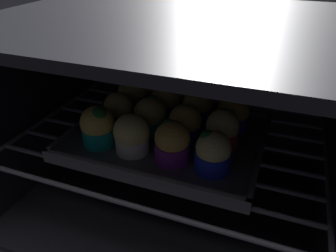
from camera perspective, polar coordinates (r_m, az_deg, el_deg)
The scene contains 15 objects.
oven_cavity at distance 63.26cm, azimuth 2.00°, elevation 2.59°, with size 59.00×47.00×37.00cm.
oven_rack at distance 61.47cm, azimuth 0.65°, elevation -1.94°, with size 54.80×42.00×0.80cm.
baking_tray at distance 59.36cm, azimuth 0.00°, elevation -1.97°, with size 33.68×26.94×2.20cm.
muffin_row0_col0 at distance 56.16cm, azimuth -12.14°, elevation -0.06°, with size 5.82×5.82×7.46cm.
muffin_row0_col1 at distance 53.51cm, azimuth -6.33°, elevation -1.57°, with size 6.01×6.01×6.76cm.
muffin_row0_col2 at distance 50.96cm, azimuth 0.72°, elevation -2.86°, with size 5.60×5.60×6.96cm.
muffin_row0_col3 at distance 49.46cm, azimuth 7.85°, elevation -4.61°, with size 5.60×5.60×6.68cm.
muffin_row1_col0 at distance 61.53cm, azimuth -8.64°, elevation 2.67°, with size 5.60×5.60×6.60cm.
muffin_row1_col1 at distance 59.10cm, azimuth -3.12°, elevation 1.74°, with size 5.91×5.91×6.82cm.
muffin_row1_col2 at distance 56.32cm, azimuth 3.01°, elevation 0.35°, with size 5.70×5.70×6.69cm.
muffin_row1_col3 at distance 55.24cm, azimuth 9.46°, elevation -0.58°, with size 5.60×5.60×6.81cm.
muffin_row2_col0 at distance 66.95cm, azimuth -6.10°, elevation 5.46°, with size 6.08×6.08×7.16cm.
muffin_row2_col1 at distance 64.21cm, azimuth -0.33°, elevation 4.53°, with size 5.98×5.98×6.92cm.
muffin_row2_col2 at distance 62.47cm, azimuth 5.19°, elevation 3.49°, with size 5.75×5.75×7.40cm.
muffin_row2_col3 at distance 61.14cm, azimuth 11.29°, elevation 2.19°, with size 5.91×5.91×6.61cm.
Camera 1 is at (17.99, -26.90, 46.21)cm, focal length 34.87 mm.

